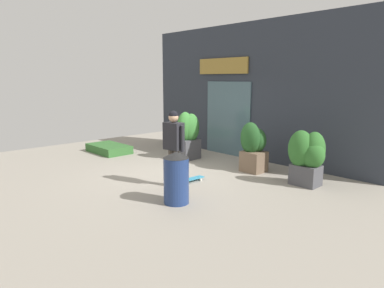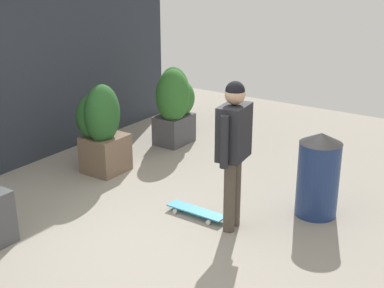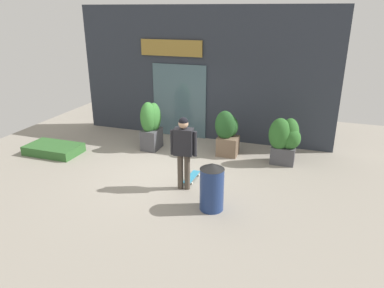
{
  "view_description": "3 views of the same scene",
  "coord_description": "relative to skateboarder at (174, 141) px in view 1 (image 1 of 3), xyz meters",
  "views": [
    {
      "loc": [
        6.47,
        -5.6,
        2.38
      ],
      "look_at": [
        0.72,
        -0.2,
        0.9
      ],
      "focal_mm": 32.54,
      "sensor_mm": 36.0,
      "label": 1
    },
    {
      "loc": [
        -4.05,
        -3.42,
        2.95
      ],
      "look_at": [
        0.72,
        -0.2,
        0.9
      ],
      "focal_mm": 50.27,
      "sensor_mm": 36.0,
      "label": 2
    },
    {
      "loc": [
        3.32,
        -7.69,
        3.87
      ],
      "look_at": [
        0.72,
        -0.2,
        0.9
      ],
      "focal_mm": 33.77,
      "sensor_mm": 36.0,
      "label": 3
    }
  ],
  "objects": [
    {
      "name": "building_facade",
      "position": [
        -0.74,
        3.58,
        0.94
      ],
      "size": [
        7.97,
        0.31,
        4.0
      ],
      "color": "#2D333D",
      "rests_on": "ground_plane"
    },
    {
      "name": "skateboard",
      "position": [
        0.02,
        0.49,
        -0.98
      ],
      "size": [
        0.24,
        0.75,
        0.08
      ],
      "rotation": [
        0.0,
        0.0,
        1.55
      ],
      "color": "teal",
      "rests_on": "ground_plane"
    },
    {
      "name": "planter_box_mid",
      "position": [
        0.41,
        2.34,
        -0.37
      ],
      "size": [
        0.64,
        0.62,
        1.29
      ],
      "color": "brown",
      "rests_on": "ground_plane"
    },
    {
      "name": "ground_plane",
      "position": [
        -0.71,
        0.75,
        -1.04
      ],
      "size": [
        12.0,
        12.0,
        0.0
      ],
      "primitive_type": "plane",
      "color": "gray"
    },
    {
      "name": "skateboarder",
      "position": [
        0.0,
        0.0,
        0.0
      ],
      "size": [
        0.59,
        0.31,
        1.7
      ],
      "rotation": [
        0.0,
        0.0,
        1.69
      ],
      "color": "#4C4238",
      "rests_on": "ground_plane"
    },
    {
      "name": "planter_box_right",
      "position": [
        -1.78,
        2.07,
        -0.26
      ],
      "size": [
        0.56,
        0.68,
        1.42
      ],
      "color": "#47474C",
      "rests_on": "ground_plane"
    },
    {
      "name": "planter_box_left",
      "position": [
        2.0,
        2.22,
        -0.34
      ],
      "size": [
        0.82,
        0.68,
        1.25
      ],
      "color": "#47474C",
      "rests_on": "ground_plane"
    },
    {
      "name": "hedge_ledge",
      "position": [
        -4.25,
        0.81,
        -0.91
      ],
      "size": [
        1.51,
        0.9,
        0.25
      ],
      "primitive_type": "cube",
      "color": "#33662D",
      "rests_on": "ground_plane"
    },
    {
      "name": "trash_bin",
      "position": [
        0.85,
        -0.66,
        -0.53
      ],
      "size": [
        0.5,
        0.5,
        1.02
      ],
      "color": "navy",
      "rests_on": "ground_plane"
    }
  ]
}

